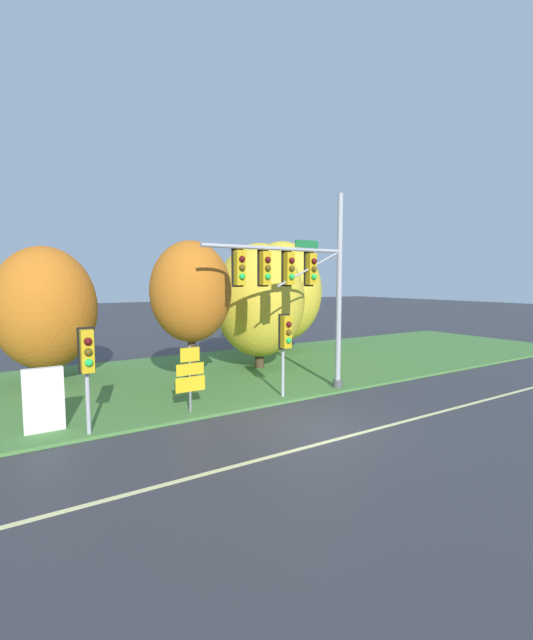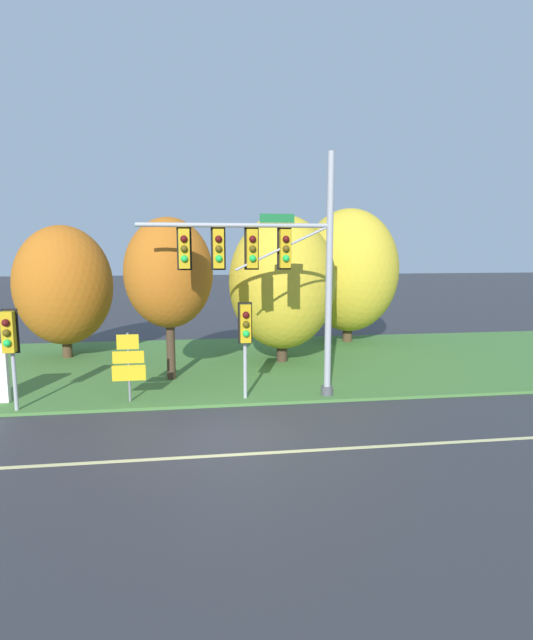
{
  "view_description": "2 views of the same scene",
  "coord_description": "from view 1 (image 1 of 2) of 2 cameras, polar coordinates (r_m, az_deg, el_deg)",
  "views": [
    {
      "loc": [
        -8.31,
        -10.13,
        4.54
      ],
      "look_at": [
        0.61,
        3.88,
        3.0
      ],
      "focal_mm": 24.0,
      "sensor_mm": 36.0,
      "label": 1
    },
    {
      "loc": [
        -0.66,
        -12.78,
        5.02
      ],
      "look_at": [
        1.71,
        4.15,
        2.53
      ],
      "focal_mm": 28.0,
      "sensor_mm": 36.0,
      "label": 2
    }
  ],
  "objects": [
    {
      "name": "ground_plane",
      "position": [
        13.87,
        6.67,
        -13.85
      ],
      "size": [
        160.0,
        160.0,
        0.0
      ],
      "primitive_type": "plane",
      "color": "#333338"
    },
    {
      "name": "lane_stripe",
      "position": [
        13.02,
        10.13,
        -15.18
      ],
      "size": [
        36.0,
        0.16,
        0.01
      ],
      "primitive_type": "cube",
      "color": "beige",
      "rests_on": "ground"
    },
    {
      "name": "tree_left_of_mast",
      "position": [
        17.36,
        -10.04,
        3.69
      ],
      "size": [
        3.24,
        3.24,
        6.02
      ],
      "color": "#423021",
      "rests_on": "grass_verge"
    },
    {
      "name": "tree_mid_verge",
      "position": [
        27.34,
        2.06,
        3.81
      ],
      "size": [
        5.07,
        5.07,
        6.91
      ],
      "color": "#4C3823",
      "rests_on": "grass_verge"
    },
    {
      "name": "route_sign_post",
      "position": [
        14.75,
        -10.15,
        -7.07
      ],
      "size": [
        1.05,
        0.08,
        2.25
      ],
      "color": "slate",
      "rests_on": "grass_verge"
    },
    {
      "name": "tree_nearest_road",
      "position": [
        20.59,
        -27.44,
        1.38
      ],
      "size": [
        4.22,
        4.22,
        5.9
      ],
      "color": "#4C3823",
      "rests_on": "grass_verge"
    },
    {
      "name": "tree_behind_signpost",
      "position": [
        21.57,
        -0.96,
        2.63
      ],
      "size": [
        4.56,
        4.56,
        6.3
      ],
      "color": "#423021",
      "rests_on": "grass_verge"
    },
    {
      "name": "grass_verge",
      "position": [
        20.67,
        -8.04,
        -7.3
      ],
      "size": [
        48.0,
        11.5,
        0.1
      ],
      "primitive_type": "cube",
      "color": "#477A38",
      "rests_on": "ground"
    },
    {
      "name": "pedestrian_signal_near_kerb",
      "position": [
        16.09,
        2.55,
        -2.29
      ],
      "size": [
        0.46,
        0.55,
        3.19
      ],
      "color": "#9EA0A5",
      "rests_on": "grass_verge"
    },
    {
      "name": "pedestrian_signal_further_along",
      "position": [
        13.13,
        -22.78,
        -4.65
      ],
      "size": [
        0.46,
        0.55,
        3.13
      ],
      "color": "#9EA0A5",
      "rests_on": "grass_verge"
    },
    {
      "name": "traffic_signal_mast",
      "position": [
        16.51,
        4.56,
        5.51
      ],
      "size": [
        6.3,
        0.49,
        7.92
      ],
      "color": "#9EA0A5",
      "rests_on": "grass_verge"
    },
    {
      "name": "info_kiosk",
      "position": [
        14.33,
        -27.58,
        -9.44
      ],
      "size": [
        1.1,
        0.24,
        1.9
      ],
      "color": "silver",
      "rests_on": "grass_verge"
    }
  ]
}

